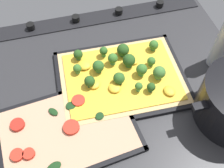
{
  "coord_description": "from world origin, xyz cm",
  "views": [
    {
      "loc": [
        13.83,
        41.07,
        64.39
      ],
      "look_at": [
        3.16,
        0.37,
        4.1
      ],
      "focal_mm": 41.64,
      "sensor_mm": 36.0,
      "label": 1
    }
  ],
  "objects_px": {
    "baking_tray_front": "(121,79)",
    "broccoli_pizza": "(121,74)",
    "veggie_pizza_back": "(66,130)",
    "oil_bottle": "(224,42)",
    "baking_tray_back": "(68,131)"
  },
  "relations": [
    {
      "from": "baking_tray_back",
      "to": "veggie_pizza_back",
      "type": "relative_size",
      "value": 1.07
    },
    {
      "from": "broccoli_pizza",
      "to": "oil_bottle",
      "type": "height_order",
      "value": "oil_bottle"
    },
    {
      "from": "broccoli_pizza",
      "to": "baking_tray_back",
      "type": "xyz_separation_m",
      "value": [
        0.19,
        0.14,
        -0.02
      ]
    },
    {
      "from": "baking_tray_front",
      "to": "oil_bottle",
      "type": "height_order",
      "value": "oil_bottle"
    },
    {
      "from": "broccoli_pizza",
      "to": "oil_bottle",
      "type": "bearing_deg",
      "value": 176.9
    },
    {
      "from": "veggie_pizza_back",
      "to": "baking_tray_back",
      "type": "bearing_deg",
      "value": 163.34
    },
    {
      "from": "baking_tray_front",
      "to": "broccoli_pizza",
      "type": "relative_size",
      "value": 1.07
    },
    {
      "from": "baking_tray_front",
      "to": "broccoli_pizza",
      "type": "height_order",
      "value": "broccoli_pizza"
    },
    {
      "from": "oil_bottle",
      "to": "baking_tray_back",
      "type": "bearing_deg",
      "value": 13.73
    },
    {
      "from": "baking_tray_back",
      "to": "baking_tray_front",
      "type": "bearing_deg",
      "value": -145.13
    },
    {
      "from": "broccoli_pizza",
      "to": "veggie_pizza_back",
      "type": "height_order",
      "value": "broccoli_pizza"
    },
    {
      "from": "broccoli_pizza",
      "to": "oil_bottle",
      "type": "xyz_separation_m",
      "value": [
        -0.3,
        0.02,
        0.07
      ]
    },
    {
      "from": "veggie_pizza_back",
      "to": "oil_bottle",
      "type": "xyz_separation_m",
      "value": [
        -0.5,
        -0.12,
        0.08
      ]
    },
    {
      "from": "baking_tray_front",
      "to": "veggie_pizza_back",
      "type": "distance_m",
      "value": 0.23
    },
    {
      "from": "broccoli_pizza",
      "to": "veggie_pizza_back",
      "type": "bearing_deg",
      "value": 35.1
    }
  ]
}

